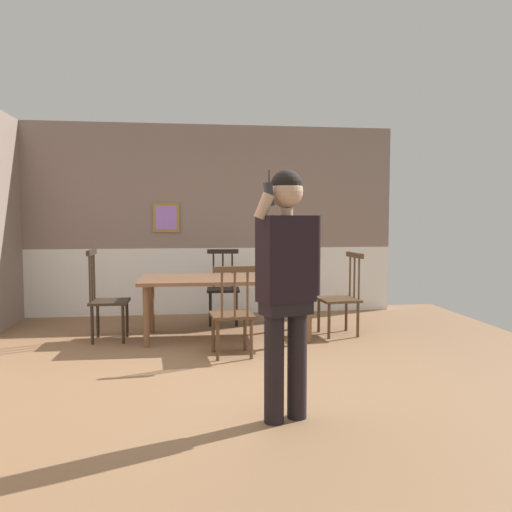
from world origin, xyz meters
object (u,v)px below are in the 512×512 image
(chair_at_table_head, at_px, (341,296))
(person_figure, at_px, (287,277))
(chair_opposite_corner, at_px, (223,288))
(chair_by_doorway, at_px, (232,313))
(dining_table, at_px, (227,283))
(chair_near_window, at_px, (106,299))

(chair_at_table_head, bearing_deg, person_figure, 150.69)
(chair_opposite_corner, bearing_deg, chair_at_table_head, 150.75)
(chair_opposite_corner, xyz_separation_m, person_figure, (0.20, -3.49, 0.54))
(chair_by_doorway, xyz_separation_m, chair_opposite_corner, (0.03, 1.74, 0.03))
(chair_at_table_head, bearing_deg, dining_table, 84.43)
(dining_table, height_order, chair_by_doorway, chair_by_doorway)
(chair_opposite_corner, bearing_deg, chair_near_window, 34.06)
(chair_near_window, xyz_separation_m, chair_at_table_head, (2.81, -0.04, -0.02))
(person_figure, bearing_deg, chair_near_window, -78.76)
(chair_near_window, relative_size, chair_opposite_corner, 1.07)
(dining_table, bearing_deg, chair_at_table_head, -0.77)
(chair_near_window, relative_size, person_figure, 0.60)
(chair_by_doorway, relative_size, chair_at_table_head, 0.95)
(chair_near_window, bearing_deg, chair_at_table_head, 90.29)
(chair_at_table_head, bearing_deg, chair_opposite_corner, 52.64)
(dining_table, relative_size, person_figure, 1.16)
(chair_by_doorway, bearing_deg, chair_opposite_corner, 84.64)
(chair_near_window, relative_size, chair_at_table_head, 1.06)
(dining_table, xyz_separation_m, chair_opposite_corner, (0.02, 0.87, -0.17))
(chair_opposite_corner, bearing_deg, person_figure, 96.66)
(dining_table, height_order, chair_at_table_head, chair_at_table_head)
(chair_near_window, xyz_separation_m, chair_by_doorway, (1.40, -0.89, -0.04))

